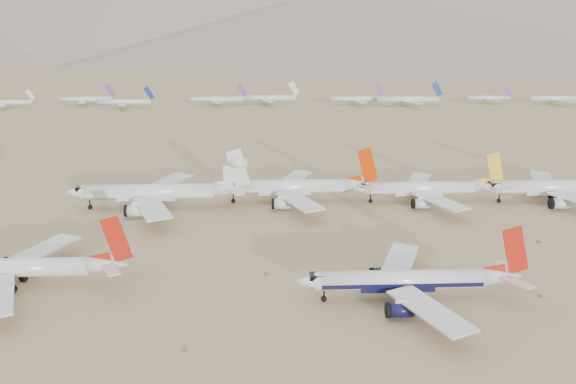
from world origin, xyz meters
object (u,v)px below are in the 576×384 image
object	(u,v)px
main_airliner	(411,280)
second_airliner	(20,268)
row2_navy_widebody	(560,187)
row2_white_trijet	(160,191)

from	to	relation	value
main_airliner	second_airliner	size ratio (longest dim) A/B	0.99
row2_navy_widebody	main_airliner	bearing A→B (deg)	-134.75
row2_navy_widebody	second_airliner	bearing A→B (deg)	-159.08
main_airliner	row2_navy_widebody	bearing A→B (deg)	45.25
main_airliner	row2_white_trijet	bearing A→B (deg)	133.87
second_airliner	row2_navy_widebody	size ratio (longest dim) A/B	0.92
main_airliner	row2_navy_widebody	world-z (taller)	row2_navy_widebody
main_airliner	row2_navy_widebody	xyz separation A→B (m)	(62.43, 62.97, 0.52)
second_airliner	row2_white_trijet	world-z (taller)	row2_white_trijet
second_airliner	row2_white_trijet	distance (m)	56.22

